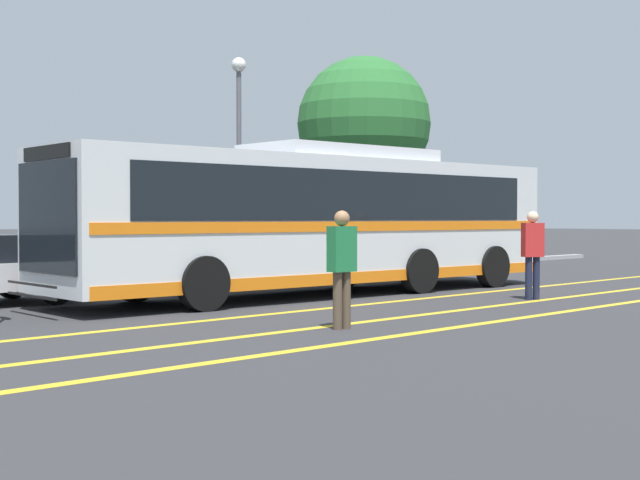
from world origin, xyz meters
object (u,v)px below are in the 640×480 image
parked_car_2 (224,260)px  street_lamp (239,132)px  parked_car_3 (365,252)px  pedestrian_0 (342,261)px  tree_1 (364,124)px  pedestrian_1 (533,249)px  transit_bus (320,218)px

parked_car_2 → street_lamp: bearing=-40.4°
parked_car_3 → pedestrian_0: bearing=129.3°
parked_car_2 → pedestrian_0: pedestrian_0 is taller
parked_car_2 → street_lamp: (2.80, 2.82, 3.42)m
tree_1 → pedestrian_0: bearing=-138.4°
parked_car_3 → tree_1: (6.83, 6.30, 4.59)m
parked_car_2 → parked_car_3: size_ratio=1.05×
pedestrian_0 → street_lamp: (6.53, 10.34, 3.07)m
pedestrian_1 → street_lamp: 10.20m
parked_car_3 → pedestrian_1: bearing=158.1°
parked_car_2 → parked_car_3: parked_car_3 is taller
parked_car_2 → pedestrian_0: size_ratio=2.63×
transit_bus → tree_1: size_ratio=1.64×
pedestrian_1 → tree_1: tree_1 is taller
parked_car_3 → pedestrian_1: (-2.63, -7.03, 0.34)m
transit_bus → parked_car_2: transit_bus is taller
transit_bus → pedestrian_0: 6.09m
parked_car_3 → pedestrian_1: 7.52m
parked_car_2 → pedestrian_1: size_ratio=2.59×
pedestrian_0 → pedestrian_1: pedestrian_1 is taller
parked_car_2 → tree_1: (12.00, 6.43, 4.62)m
transit_bus → pedestrian_0: size_ratio=7.22×
pedestrian_0 → tree_1: (15.73, 13.94, 4.27)m
parked_car_2 → tree_1: size_ratio=0.60×
transit_bus → street_lamp: street_lamp is taller
transit_bus → tree_1: 15.45m
pedestrian_0 → pedestrian_1: size_ratio=0.99×
transit_bus → tree_1: tree_1 is taller
pedestrian_0 → parked_car_3: bearing=-133.5°
parked_car_2 → parked_car_3: (5.17, 0.13, 0.03)m
pedestrian_0 → pedestrian_1: 6.30m
transit_bus → pedestrian_1: bearing=-146.9°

